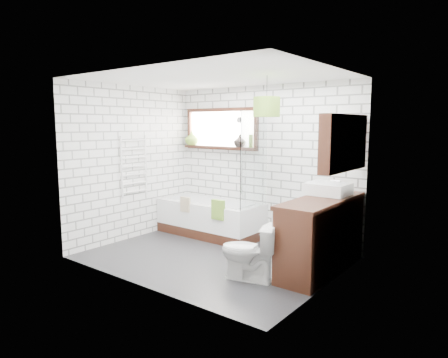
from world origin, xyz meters
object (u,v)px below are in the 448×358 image
Objects in this scene: toilet at (249,251)px; pendant at (267,107)px; bathtub at (210,218)px; basin at (328,189)px; vanity at (322,235)px.

toilet is 2.05× the size of pendant.
basin is (2.16, -0.15, 0.74)m from bathtub.
bathtub is 2.27m from vanity.
basin is at bearing 140.75° from toilet.
basin reaches higher than vanity.
pendant is (-0.71, -0.24, 1.62)m from vanity.
basin reaches higher than bathtub.
vanity is 1.79m from pendant.
vanity is 2.35× the size of toilet.
bathtub is at bearing 155.79° from pendant.
toilet is at bearing -114.40° from basin.
bathtub is at bearing 175.94° from basin.
pendant reaches higher than vanity.
vanity is 1.01m from toilet.
vanity is 3.10× the size of basin.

